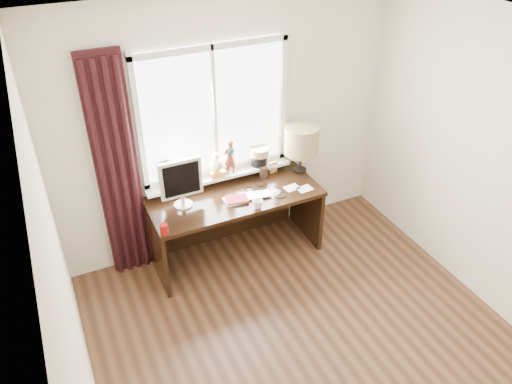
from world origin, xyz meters
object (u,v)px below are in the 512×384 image
table_lamp (301,141)px  desk (232,210)px  mug (258,204)px  red_cup (164,229)px  monitor (181,181)px  laptop (255,195)px

table_lamp → desk: bearing=-177.9°
mug → table_lamp: bearing=31.2°
mug → red_cup: (-0.91, -0.01, 0.00)m
red_cup → monitor: (0.29, 0.35, 0.23)m
mug → monitor: 0.75m
laptop → mug: (-0.05, -0.18, 0.03)m
red_cup → desk: bearing=26.3°
laptop → monitor: (-0.68, 0.15, 0.27)m
laptop → monitor: bearing=176.9°
desk → laptop: bearing=-50.7°
desk → monitor: (-0.51, -0.05, 0.52)m
mug → desk: bearing=106.4°
red_cup → laptop: bearing=11.3°
laptop → mug: size_ratio=3.56×
mug → laptop: bearing=73.9°
desk → monitor: monitor is taller
laptop → red_cup: bearing=-159.1°
table_lamp → red_cup: bearing=-165.1°
laptop → desk: laptop is taller
laptop → red_cup: (-0.97, -0.19, 0.04)m
laptop → desk: size_ratio=0.19×
monitor → red_cup: bearing=-129.7°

